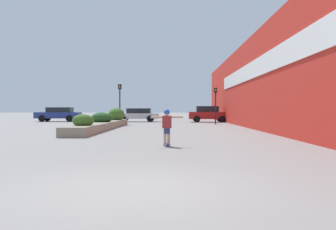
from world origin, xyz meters
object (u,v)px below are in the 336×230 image
at_px(skateboarder, 167,123).
at_px(car_center_right, 59,114).
at_px(skateboard, 167,144).
at_px(traffic_light_right, 216,99).
at_px(car_leftmost, 138,115).
at_px(car_center_left, 300,115).
at_px(car_rightmost, 208,114).
at_px(traffic_light_left, 120,97).

xyz_separation_m(skateboarder, car_center_right, (-12.33, 27.08, -0.01)).
xyz_separation_m(skateboard, traffic_light_right, (3.92, 19.84, 2.17)).
bearing_deg(car_leftmost, car_center_left, -99.52).
distance_m(car_center_right, car_rightmost, 16.19).
bearing_deg(car_center_right, traffic_light_left, -134.22).
distance_m(car_center_right, traffic_light_right, 17.84).
distance_m(car_center_left, traffic_light_left, 17.85).
bearing_deg(car_center_left, car_center_right, 82.75).
height_order(car_leftmost, car_center_left, car_leftmost).
relative_size(skateboarder, traffic_light_left, 0.35).
bearing_deg(car_leftmost, traffic_light_right, -131.93).
relative_size(skateboarder, car_leftmost, 0.27).
distance_m(car_leftmost, car_center_left, 16.56).
relative_size(car_center_right, traffic_light_right, 1.46).
relative_size(skateboard, traffic_light_left, 0.21).
xyz_separation_m(skateboarder, car_center_left, (12.68, 23.90, -0.08)).
relative_size(traffic_light_left, traffic_light_right, 1.09).
bearing_deg(traffic_light_left, car_center_left, 14.33).
bearing_deg(skateboarder, traffic_light_left, 95.12).
relative_size(skateboard, car_center_left, 0.19).
distance_m(skateboard, car_center_left, 27.07).
distance_m(skateboarder, traffic_light_left, 20.09).
height_order(car_center_right, car_rightmost, car_rightmost).
bearing_deg(car_center_left, car_leftmost, 80.48).
xyz_separation_m(car_rightmost, traffic_light_left, (-8.35, -6.22, 1.55)).
bearing_deg(car_leftmost, traffic_light_left, 172.87).
height_order(skateboard, traffic_light_right, traffic_light_right).
relative_size(car_leftmost, traffic_light_right, 1.41).
xyz_separation_m(car_center_left, car_center_right, (-25.01, 3.18, 0.07)).
bearing_deg(car_leftmost, skateboard, -172.20).
height_order(car_center_right, traffic_light_left, traffic_light_left).
height_order(car_center_left, car_center_right, car_center_right).
relative_size(skateboard, traffic_light_right, 0.23).
bearing_deg(traffic_light_right, car_center_left, 24.85).
distance_m(car_center_left, car_center_right, 25.22).
xyz_separation_m(skateboard, car_rightmost, (3.81, 25.72, 0.79)).
height_order(skateboarder, car_center_right, car_center_right).
bearing_deg(traffic_light_right, skateboarder, -101.17).
bearing_deg(car_rightmost, car_center_right, -94.82).
bearing_deg(traffic_light_right, car_leftmost, 138.07).
height_order(skateboarder, car_rightmost, car_rightmost).
bearing_deg(car_center_left, skateboarder, 152.05).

